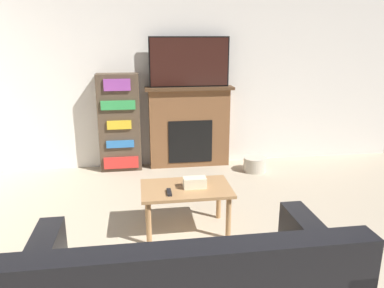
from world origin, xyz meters
name	(u,v)px	position (x,y,z in m)	size (l,w,h in m)	color
wall_back	(174,74)	(0.00, 4.23, 1.35)	(6.97, 0.06, 2.70)	silver
fireplace	(189,127)	(0.21, 4.09, 0.59)	(1.26, 0.28, 1.18)	brown
tv	(189,62)	(0.21, 4.07, 1.52)	(1.13, 0.03, 0.69)	black
coffee_table	(186,194)	(-0.10, 2.13, 0.39)	(0.87, 0.55, 0.46)	#A87A4C
tissue_box	(195,182)	(-0.02, 2.12, 0.51)	(0.22, 0.12, 0.10)	beige
remote_control	(169,192)	(-0.27, 2.01, 0.47)	(0.04, 0.15, 0.02)	black
bookshelf	(120,123)	(-0.80, 4.06, 0.69)	(0.58, 0.29, 1.38)	#4C3D2D
storage_basket	(255,164)	(1.10, 3.68, 0.10)	(0.32, 0.32, 0.20)	#BCB29E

